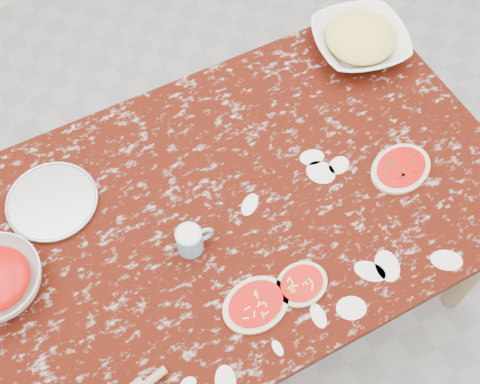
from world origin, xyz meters
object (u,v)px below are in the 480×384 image
(pizza_tray, at_px, (52,202))
(worktable, at_px, (240,214))
(cheese_bowl, at_px, (359,42))
(flour_mug, at_px, (191,240))

(pizza_tray, bearing_deg, worktable, -27.20)
(worktable, height_order, cheese_bowl, cheese_bowl)
(cheese_bowl, relative_size, flour_mug, 2.83)
(worktable, relative_size, cheese_bowl, 5.15)
(pizza_tray, height_order, cheese_bowl, cheese_bowl)
(cheese_bowl, bearing_deg, worktable, -152.28)
(pizza_tray, bearing_deg, cheese_bowl, 4.14)
(pizza_tray, bearing_deg, flour_mug, -46.83)
(flour_mug, bearing_deg, worktable, 19.51)
(cheese_bowl, bearing_deg, flour_mug, -154.08)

